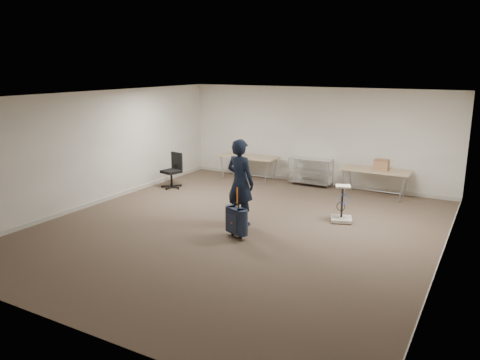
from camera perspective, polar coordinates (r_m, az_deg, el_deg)
The scene contains 10 objects.
ground at distance 10.07m, azimuth -0.11°, elevation -5.88°, with size 9.00×9.00×0.00m, color #4E3D2F.
room_shell at distance 11.22m, azimuth 3.36°, elevation -3.55°, with size 8.00×9.00×9.00m.
folding_table_left at distance 14.12m, azimuth 1.05°, elevation 2.73°, with size 1.80×0.75×0.73m.
folding_table_right at distance 12.81m, azimuth 16.19°, elevation 1.02°, with size 1.80×0.75×0.73m.
wire_shelf at distance 13.63m, azimuth 8.60°, elevation 1.14°, with size 1.22×0.47×0.80m.
person at distance 10.09m, azimuth 0.03°, elevation -0.25°, with size 0.69×0.45×1.89m, color black.
suitcase at distance 9.44m, azimuth -0.44°, elevation -4.98°, with size 0.44×0.35×1.05m.
office_chair at distance 13.42m, azimuth -8.22°, elevation 0.35°, with size 0.60×0.60×0.99m.
equipment_cart at distance 10.66m, azimuth 12.29°, elevation -3.85°, with size 0.58×0.58×0.83m.
cardboard_box at distance 12.73m, azimuth 16.86°, elevation 1.77°, with size 0.37×0.28×0.28m, color olive.
Camera 1 is at (4.66, -8.26, 3.40)m, focal length 35.00 mm.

